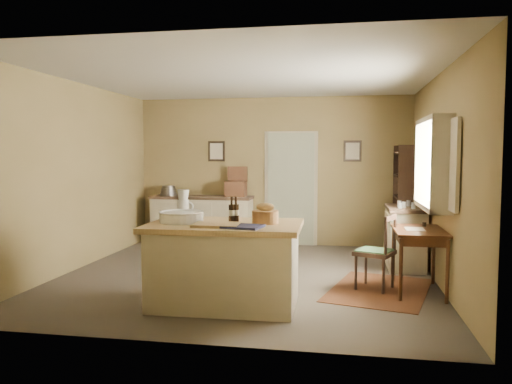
% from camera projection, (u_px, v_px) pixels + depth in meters
% --- Properties ---
extents(ground, '(5.00, 5.00, 0.00)m').
position_uv_depth(ground, '(246.00, 276.00, 6.83)').
color(ground, brown).
rests_on(ground, ground).
extents(wall_back, '(5.00, 0.10, 2.70)m').
position_uv_depth(wall_back, '(272.00, 171.00, 9.19)').
color(wall_back, '#927D4E').
rests_on(wall_back, ground).
extents(wall_front, '(5.00, 0.10, 2.70)m').
position_uv_depth(wall_front, '(190.00, 191.00, 4.28)').
color(wall_front, '#927D4E').
rests_on(wall_front, ground).
extents(wall_left, '(0.10, 5.00, 2.70)m').
position_uv_depth(wall_left, '(76.00, 176.00, 7.16)').
color(wall_left, '#927D4E').
rests_on(wall_left, ground).
extents(wall_right, '(0.10, 5.00, 2.70)m').
position_uv_depth(wall_right, '(440.00, 179.00, 6.30)').
color(wall_right, '#927D4E').
rests_on(wall_right, ground).
extents(ceiling, '(5.00, 5.00, 0.00)m').
position_uv_depth(ceiling, '(246.00, 76.00, 6.63)').
color(ceiling, silver).
rests_on(ceiling, wall_back).
extents(door, '(0.97, 0.06, 2.11)m').
position_uv_depth(door, '(291.00, 188.00, 9.12)').
color(door, '#A6AC8E').
rests_on(door, ground).
extents(framed_prints, '(2.82, 0.02, 0.38)m').
position_uv_depth(framed_prints, '(283.00, 151.00, 9.10)').
color(framed_prints, black).
rests_on(framed_prints, ground).
extents(window, '(0.25, 1.99, 1.12)m').
position_uv_depth(window, '(437.00, 164.00, 6.10)').
color(window, beige).
rests_on(window, ground).
extents(work_island, '(1.69, 1.12, 1.20)m').
position_uv_depth(work_island, '(224.00, 262.00, 5.49)').
color(work_island, beige).
rests_on(work_island, ground).
extents(sideboard, '(1.86, 0.53, 1.18)m').
position_uv_depth(sideboard, '(202.00, 219.00, 9.17)').
color(sideboard, beige).
rests_on(sideboard, ground).
extents(rug, '(1.47, 1.82, 0.01)m').
position_uv_depth(rug, '(379.00, 290.00, 6.11)').
color(rug, '#562C14').
rests_on(rug, ground).
extents(writing_desk, '(0.58, 0.95, 0.82)m').
position_uv_depth(writing_desk, '(419.00, 237.00, 5.98)').
color(writing_desk, '#331A0C').
rests_on(writing_desk, ground).
extents(desk_chair, '(0.56, 0.56, 0.91)m').
position_uv_depth(desk_chair, '(375.00, 253.00, 6.12)').
color(desk_chair, black).
rests_on(desk_chair, ground).
extents(right_cabinet, '(0.53, 0.95, 0.99)m').
position_uv_depth(right_cabinet, '(405.00, 237.00, 7.30)').
color(right_cabinet, beige).
rests_on(right_cabinet, ground).
extents(shelving_unit, '(0.31, 0.82, 1.81)m').
position_uv_depth(shelving_unit, '(407.00, 200.00, 8.32)').
color(shelving_unit, black).
rests_on(shelving_unit, ground).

